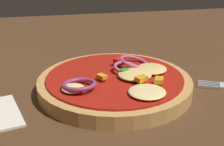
# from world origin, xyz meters

# --- Properties ---
(dining_table) EXTENTS (1.16, 1.00, 0.04)m
(dining_table) POSITION_xyz_m (0.00, 0.00, 0.02)
(dining_table) COLOR #4C301C
(dining_table) RESTS_ON ground
(pizza) EXTENTS (0.22, 0.22, 0.04)m
(pizza) POSITION_xyz_m (-0.04, -0.02, 0.05)
(pizza) COLOR tan
(pizza) RESTS_ON dining_table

